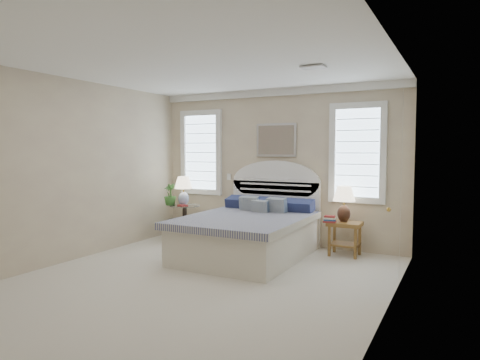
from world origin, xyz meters
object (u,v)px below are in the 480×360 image
object	(u,v)px
side_table_left	(185,218)
lamp_right	(344,200)
bed	(250,231)
nightstand_right	(345,231)
floor_pot	(179,230)
lamp_left	(183,188)

from	to	relation	value
side_table_left	lamp_right	xyz separation A→B (m)	(2.92, 0.14, 0.49)
bed	side_table_left	world-z (taller)	bed
bed	nightstand_right	size ratio (longest dim) A/B	4.29
nightstand_right	bed	bearing A→B (deg)	-151.97
side_table_left	floor_pot	xyz separation A→B (m)	(-0.01, -0.16, -0.20)
nightstand_right	floor_pot	distance (m)	2.98
lamp_left	floor_pot	bearing A→B (deg)	-92.86
nightstand_right	floor_pot	xyz separation A→B (m)	(-2.96, -0.26, -0.19)
bed	nightstand_right	bearing A→B (deg)	28.03
lamp_left	lamp_right	size ratio (longest dim) A/B	0.95
nightstand_right	lamp_left	size ratio (longest dim) A/B	0.99
bed	lamp_right	bearing A→B (deg)	29.94
side_table_left	floor_pot	world-z (taller)	side_table_left
lamp_right	bed	bearing A→B (deg)	-150.06
lamp_left	nightstand_right	bearing A→B (deg)	2.40
nightstand_right	lamp_left	distance (m)	3.01
side_table_left	lamp_left	distance (m)	0.57
lamp_right	side_table_left	bearing A→B (deg)	-177.26
side_table_left	nightstand_right	xyz separation A→B (m)	(2.95, 0.10, -0.00)
lamp_left	side_table_left	bearing A→B (deg)	74.65
lamp_right	lamp_left	bearing A→B (deg)	-176.80
nightstand_right	side_table_left	bearing A→B (deg)	-178.06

